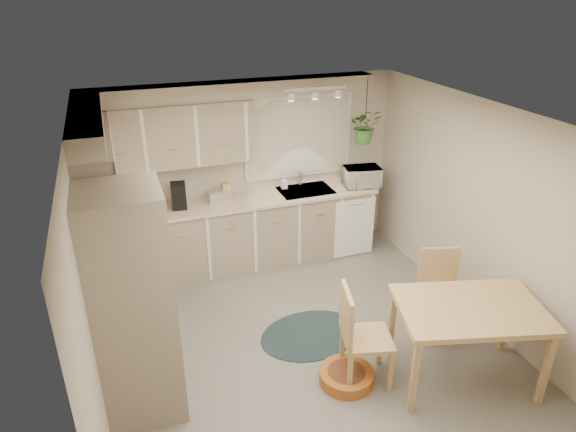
{
  "coord_description": "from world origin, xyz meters",
  "views": [
    {
      "loc": [
        -1.65,
        -4.1,
        3.51
      ],
      "look_at": [
        0.01,
        0.55,
        1.22
      ],
      "focal_mm": 32.0,
      "sensor_mm": 36.0,
      "label": 1
    }
  ],
  "objects_px": {
    "microwave": "(362,175)",
    "chair_left": "(367,336)",
    "pet_bed": "(346,376)",
    "braided_rug": "(311,335)",
    "chair_back": "(442,296)",
    "dining_table": "(465,343)"
  },
  "relations": [
    {
      "from": "chair_back",
      "to": "pet_bed",
      "type": "relative_size",
      "value": 1.81
    },
    {
      "from": "chair_left",
      "to": "microwave",
      "type": "bearing_deg",
      "value": 169.29
    },
    {
      "from": "chair_left",
      "to": "braided_rug",
      "type": "xyz_separation_m",
      "value": [
        -0.25,
        0.77,
        -0.49
      ]
    },
    {
      "from": "pet_bed",
      "to": "microwave",
      "type": "relative_size",
      "value": 1.07
    },
    {
      "from": "chair_back",
      "to": "microwave",
      "type": "xyz_separation_m",
      "value": [
        0.07,
        2.06,
        0.63
      ]
    },
    {
      "from": "dining_table",
      "to": "pet_bed",
      "type": "bearing_deg",
      "value": 163.32
    },
    {
      "from": "pet_bed",
      "to": "microwave",
      "type": "distance_m",
      "value": 2.94
    },
    {
      "from": "microwave",
      "to": "braided_rug",
      "type": "bearing_deg",
      "value": -121.38
    },
    {
      "from": "dining_table",
      "to": "pet_bed",
      "type": "height_order",
      "value": "dining_table"
    },
    {
      "from": "chair_left",
      "to": "microwave",
      "type": "relative_size",
      "value": 2.05
    },
    {
      "from": "chair_back",
      "to": "pet_bed",
      "type": "distance_m",
      "value": 1.36
    },
    {
      "from": "chair_back",
      "to": "braided_rug",
      "type": "distance_m",
      "value": 1.45
    },
    {
      "from": "chair_left",
      "to": "microwave",
      "type": "distance_m",
      "value": 2.74
    },
    {
      "from": "braided_rug",
      "to": "pet_bed",
      "type": "height_order",
      "value": "pet_bed"
    },
    {
      "from": "braided_rug",
      "to": "pet_bed",
      "type": "xyz_separation_m",
      "value": [
        0.06,
        -0.76,
        0.05
      ]
    },
    {
      "from": "dining_table",
      "to": "chair_left",
      "type": "xyz_separation_m",
      "value": [
        -0.86,
        0.31,
        0.08
      ]
    },
    {
      "from": "chair_left",
      "to": "pet_bed",
      "type": "relative_size",
      "value": 1.91
    },
    {
      "from": "microwave",
      "to": "chair_left",
      "type": "bearing_deg",
      "value": -106.52
    },
    {
      "from": "pet_bed",
      "to": "microwave",
      "type": "xyz_separation_m",
      "value": [
        1.32,
        2.41,
        1.04
      ]
    },
    {
      "from": "dining_table",
      "to": "pet_bed",
      "type": "xyz_separation_m",
      "value": [
        -1.05,
        0.32,
        -0.35
      ]
    },
    {
      "from": "braided_rug",
      "to": "pet_bed",
      "type": "distance_m",
      "value": 0.77
    },
    {
      "from": "microwave",
      "to": "dining_table",
      "type": "bearing_deg",
      "value": -87.13
    }
  ]
}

